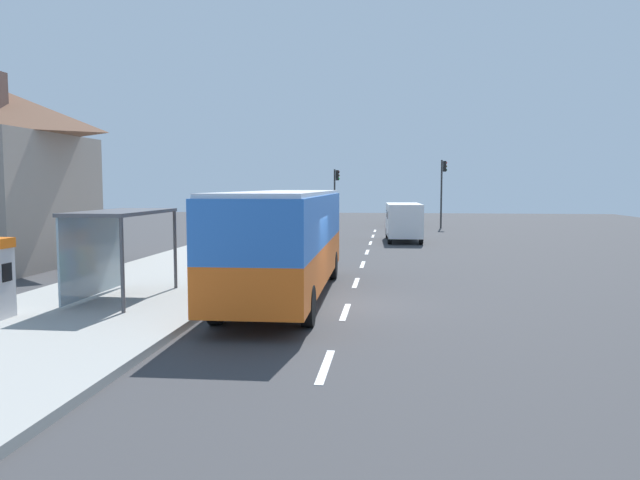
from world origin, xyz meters
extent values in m
cube|color=#38383A|center=(0.00, 14.00, -0.02)|extent=(56.00, 92.00, 0.04)
cube|color=#999993|center=(-6.40, 2.00, 0.09)|extent=(6.20, 30.00, 0.18)
cube|color=silver|center=(0.25, -6.00, 0.01)|extent=(0.16, 2.20, 0.01)
cube|color=silver|center=(0.25, -1.00, 0.01)|extent=(0.16, 2.20, 0.01)
cube|color=silver|center=(0.25, 4.00, 0.01)|extent=(0.16, 2.20, 0.01)
cube|color=silver|center=(0.25, 9.00, 0.01)|extent=(0.16, 2.20, 0.01)
cube|color=silver|center=(0.25, 14.00, 0.01)|extent=(0.16, 2.20, 0.01)
cube|color=silver|center=(0.25, 19.00, 0.01)|extent=(0.16, 2.20, 0.01)
cube|color=silver|center=(0.25, 24.00, 0.01)|extent=(0.16, 2.20, 0.01)
cube|color=silver|center=(0.25, 29.00, 0.01)|extent=(0.16, 2.20, 0.01)
cube|color=orange|center=(-1.70, 0.89, 1.07)|extent=(2.69, 11.04, 1.15)
cube|color=blue|center=(-1.70, 0.89, 2.38)|extent=(2.69, 11.04, 1.45)
cube|color=silver|center=(-1.70, 0.89, 3.15)|extent=(2.56, 10.82, 0.12)
cube|color=black|center=(-1.79, 6.34, 2.30)|extent=(2.30, 0.16, 1.22)
cube|color=black|center=(-2.90, 0.37, 2.30)|extent=(0.23, 8.58, 1.10)
cylinder|color=black|center=(-2.90, 4.77, 0.50)|extent=(0.30, 1.00, 1.00)
cylinder|color=black|center=(-0.64, 4.81, 0.50)|extent=(0.30, 1.00, 1.00)
cylinder|color=black|center=(-2.77, -2.83, 0.50)|extent=(0.30, 1.00, 1.00)
cylinder|color=black|center=(-0.51, -2.79, 0.50)|extent=(0.30, 1.00, 1.00)
cube|color=white|center=(2.20, 20.51, 1.32)|extent=(2.20, 5.27, 1.96)
cube|color=black|center=(2.20, 20.51, 1.66)|extent=(2.16, 3.20, 0.44)
cylinder|color=black|center=(3.18, 18.54, 0.34)|extent=(0.25, 0.69, 0.68)
cylinder|color=black|center=(1.38, 18.48, 0.34)|extent=(0.25, 0.69, 0.68)
cylinder|color=black|center=(3.02, 22.54, 0.34)|extent=(0.25, 0.69, 0.68)
cylinder|color=black|center=(1.22, 22.47, 0.34)|extent=(0.25, 0.69, 0.68)
cube|color=black|center=(2.30, 33.99, 0.62)|extent=(1.96, 4.46, 0.60)
cube|color=black|center=(2.29, 34.19, 1.22)|extent=(1.67, 2.43, 0.60)
cylinder|color=black|center=(3.17, 32.52, 0.32)|extent=(0.22, 0.65, 0.64)
cylinder|color=black|center=(1.54, 32.46, 0.32)|extent=(0.22, 0.65, 0.64)
cylinder|color=black|center=(3.06, 35.51, 0.32)|extent=(0.22, 0.65, 0.64)
cylinder|color=black|center=(1.43, 35.45, 0.32)|extent=(0.22, 0.65, 0.64)
cube|color=#B7B7BC|center=(2.30, 40.73, 0.62)|extent=(1.96, 4.46, 0.60)
cube|color=black|center=(2.29, 40.93, 1.22)|extent=(1.67, 2.43, 0.60)
cylinder|color=black|center=(3.17, 39.26, 0.32)|extent=(0.22, 0.65, 0.64)
cylinder|color=black|center=(1.53, 39.21, 0.32)|extent=(0.22, 0.65, 0.64)
cylinder|color=black|center=(3.07, 42.26, 0.32)|extent=(0.22, 0.65, 0.64)
cylinder|color=black|center=(1.43, 42.20, 0.32)|extent=(0.22, 0.65, 0.64)
cube|color=black|center=(-7.71, -3.52, 1.30)|extent=(0.03, 0.36, 0.44)
cylinder|color=green|center=(-4.20, 2.09, 0.66)|extent=(0.52, 0.52, 0.95)
cylinder|color=blue|center=(-4.20, 2.79, 0.66)|extent=(0.52, 0.52, 0.95)
cylinder|color=yellow|center=(-4.20, 3.49, 0.66)|extent=(0.52, 0.52, 0.95)
cylinder|color=orange|center=(-4.20, 4.19, 0.66)|extent=(0.52, 0.52, 0.95)
cylinder|color=#2D2D2D|center=(5.40, 32.49, 2.71)|extent=(0.14, 0.14, 5.42)
cube|color=black|center=(5.62, 32.49, 4.92)|extent=(0.24, 0.28, 0.84)
sphere|color=red|center=(5.74, 32.49, 5.20)|extent=(0.16, 0.16, 0.16)
sphere|color=#3C2C03|center=(5.74, 32.49, 4.92)|extent=(0.16, 0.16, 0.16)
sphere|color=black|center=(5.74, 32.49, 4.64)|extent=(0.16, 0.16, 0.16)
cylinder|color=#2D2D2D|center=(-3.20, 33.29, 2.37)|extent=(0.14, 0.14, 4.74)
cube|color=black|center=(-2.98, 33.29, 4.24)|extent=(0.24, 0.28, 0.84)
sphere|color=#360606|center=(-2.86, 33.29, 4.52)|extent=(0.16, 0.16, 0.16)
sphere|color=#3C2C03|center=(-2.86, 33.29, 4.24)|extent=(0.16, 0.16, 0.16)
sphere|color=green|center=(-2.86, 33.29, 3.96)|extent=(0.16, 0.16, 0.16)
cube|color=#4C4C51|center=(-6.10, -0.66, 2.63)|extent=(1.80, 4.00, 0.10)
cube|color=#8CA5B2|center=(-6.95, -0.66, 1.43)|extent=(0.06, 3.80, 2.30)
cylinder|color=#4C4C51|center=(-5.25, -2.56, 1.40)|extent=(0.10, 0.10, 2.44)
cylinder|color=#4C4C51|center=(-5.25, 1.24, 1.40)|extent=(0.10, 0.10, 2.44)
camera|label=1|loc=(1.44, -17.15, 3.37)|focal=34.44mm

